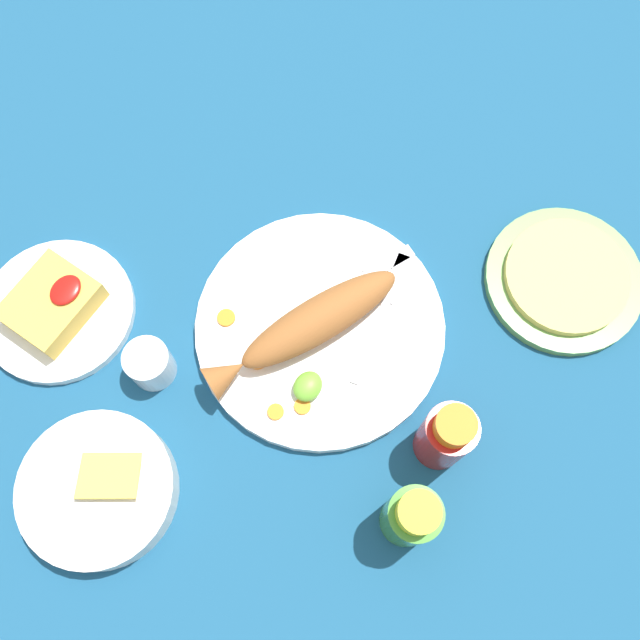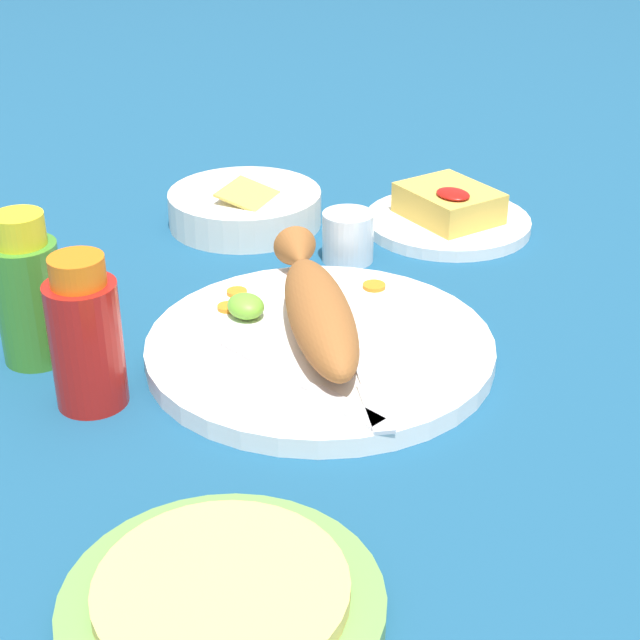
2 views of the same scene
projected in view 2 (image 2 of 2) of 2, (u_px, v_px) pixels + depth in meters
The scene contains 18 objects.
ground_plane at pixel (320, 357), 0.89m from camera, with size 4.00×4.00×0.00m, color navy.
main_plate at pixel (320, 348), 0.89m from camera, with size 0.32×0.32×0.02m, color white.
fried_fish at pixel (317, 306), 0.89m from camera, with size 0.26×0.15×0.05m.
fork_near at pixel (365, 379), 0.82m from camera, with size 0.17×0.09×0.00m.
fork_far at pixel (307, 387), 0.81m from camera, with size 0.18×0.05×0.00m.
carrot_slice_near at pixel (374, 286), 0.98m from camera, with size 0.02×0.02×0.00m, color orange.
carrot_slice_mid at pixel (308, 294), 0.96m from camera, with size 0.03×0.03×0.00m, color orange.
carrot_slice_far at pixel (237, 292), 0.97m from camera, with size 0.02×0.02×0.00m, color orange.
carrot_slice_extra at pixel (228, 307), 0.94m from camera, with size 0.02×0.02×0.00m, color orange.
lime_wedge_main at pixel (246, 306), 0.92m from camera, with size 0.04×0.03×0.02m, color #6BB233.
hot_sauce_bottle_red at pixel (86, 337), 0.80m from camera, with size 0.06×0.06×0.13m.
hot_sauce_bottle_green at pixel (29, 294), 0.86m from camera, with size 0.06×0.06×0.14m.
salt_cup at pixel (348, 240), 1.07m from camera, with size 0.06×0.06×0.06m.
side_plate_fries at pixel (447, 223), 1.16m from camera, with size 0.19×0.19×0.01m, color white.
fries_pile at pixel (449, 203), 1.14m from camera, with size 0.11×0.09×0.04m.
guacamole_bowl at pixel (245, 206), 1.16m from camera, with size 0.18×0.18×0.05m.
tortilla_plate at pixel (222, 606), 0.61m from camera, with size 0.20×0.20×0.01m, color #6B9E4C.
tortilla_stack at pixel (222, 590), 0.60m from camera, with size 0.16×0.16×0.01m, color #E0C666.
Camera 2 is at (0.65, -0.42, 0.45)m, focal length 55.00 mm.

